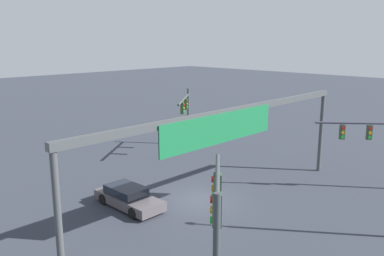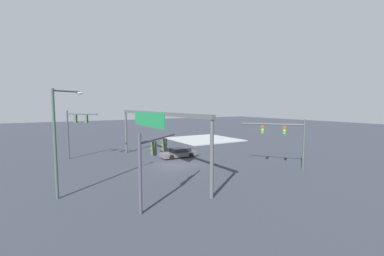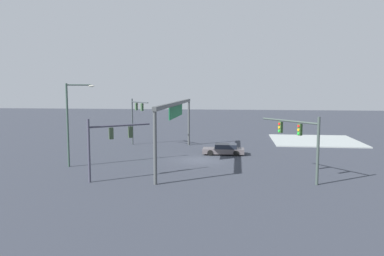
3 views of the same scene
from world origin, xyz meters
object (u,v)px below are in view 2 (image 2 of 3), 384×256
traffic_signal_cross_street (75,125)px  sedan_car_approaching (179,153)px  traffic_signal_near_corner (286,135)px  streetlamp_curved_arm (59,135)px  traffic_signal_opposite_side (152,155)px

traffic_signal_cross_street → sedan_car_approaching: (-5.45, -11.53, -3.72)m
traffic_signal_near_corner → streetlamp_curved_arm: 21.02m
traffic_signal_cross_street → streetlamp_curved_arm: streetlamp_curved_arm is taller
traffic_signal_opposite_side → streetlamp_curved_arm: size_ratio=0.64×
traffic_signal_opposite_side → traffic_signal_cross_street: 18.60m
traffic_signal_opposite_side → traffic_signal_near_corner: bearing=-34.0°
traffic_signal_near_corner → streetlamp_curved_arm: streetlamp_curved_arm is taller
traffic_signal_opposite_side → traffic_signal_cross_street: size_ratio=0.84×
streetlamp_curved_arm → sedan_car_approaching: streetlamp_curved_arm is taller
traffic_signal_opposite_side → streetlamp_curved_arm: bearing=97.6°
streetlamp_curved_arm → sedan_car_approaching: (8.23, -14.21, -4.06)m
traffic_signal_opposite_side → sedan_car_approaching: (12.96, -9.01, -2.85)m
traffic_signal_cross_street → sedan_car_approaching: size_ratio=1.31×
traffic_signal_opposite_side → traffic_signal_cross_street: traffic_signal_cross_street is taller
traffic_signal_cross_street → traffic_signal_near_corner: bearing=6.7°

